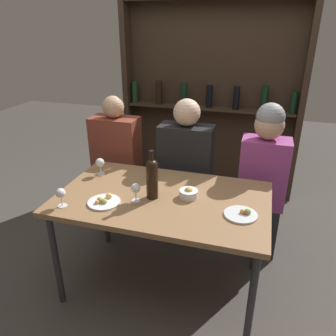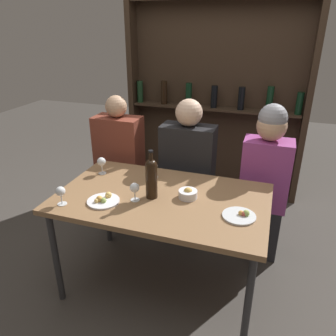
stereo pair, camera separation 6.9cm
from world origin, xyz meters
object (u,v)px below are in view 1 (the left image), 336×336
at_px(wine_glass_0, 135,189).
at_px(snack_bowl, 189,193).
at_px(wine_glass_2, 153,167).
at_px(wine_glass_1, 100,163).
at_px(food_plate_1, 104,201).
at_px(seated_person_left, 118,170).
at_px(food_plate_0, 242,214).
at_px(seated_person_center, 185,178).
at_px(wine_glass_3, 61,194).
at_px(wine_bottle, 152,177).
at_px(seated_person_right, 262,183).

xyz_separation_m(wine_glass_0, snack_bowl, (0.31, 0.14, -0.06)).
height_order(wine_glass_2, snack_bowl, wine_glass_2).
xyz_separation_m(wine_glass_1, food_plate_1, (0.22, -0.38, -0.08)).
bearing_deg(food_plate_1, seated_person_left, 109.59).
relative_size(wine_glass_2, seated_person_left, 0.10).
bearing_deg(food_plate_0, seated_person_center, 126.03).
height_order(wine_glass_3, seated_person_left, seated_person_left).
height_order(wine_bottle, food_plate_0, wine_bottle).
xyz_separation_m(wine_bottle, wine_glass_1, (-0.49, 0.22, -0.06)).
bearing_deg(wine_glass_2, wine_bottle, -71.94).
relative_size(wine_glass_0, wine_glass_2, 1.01).
bearing_deg(wine_glass_1, seated_person_right, 20.12).
xyz_separation_m(food_plate_0, seated_person_center, (-0.52, 0.71, -0.16)).
relative_size(wine_glass_0, food_plate_0, 0.61).
relative_size(wine_glass_2, food_plate_1, 0.58).
bearing_deg(snack_bowl, seated_person_left, 143.32).
distance_m(wine_glass_2, food_plate_1, 0.48).
bearing_deg(food_plate_1, seated_person_right, 40.15).
relative_size(seated_person_left, seated_person_right, 0.98).
distance_m(food_plate_0, snack_bowl, 0.37).
distance_m(wine_glass_2, wine_glass_3, 0.69).
bearing_deg(food_plate_1, wine_bottle, 30.04).
height_order(snack_bowl, seated_person_left, seated_person_left).
xyz_separation_m(wine_glass_1, wine_glass_3, (-0.02, -0.49, -0.01)).
bearing_deg(wine_bottle, wine_glass_3, -152.13).
bearing_deg(seated_person_left, seated_person_center, 0.00).
bearing_deg(wine_bottle, snack_bowl, 16.01).
height_order(wine_bottle, wine_glass_1, wine_bottle).
xyz_separation_m(wine_bottle, wine_glass_3, (-0.50, -0.27, -0.06)).
height_order(wine_glass_1, seated_person_right, seated_person_right).
relative_size(wine_glass_2, seated_person_center, 0.09).
height_order(wine_glass_0, food_plate_1, wine_glass_0).
xyz_separation_m(wine_glass_0, seated_person_left, (-0.47, 0.72, -0.25)).
relative_size(wine_glass_0, seated_person_left, 0.10).
height_order(wine_glass_3, food_plate_0, wine_glass_3).
relative_size(wine_glass_2, food_plate_0, 0.60).
distance_m(snack_bowl, seated_person_left, 1.00).
bearing_deg(food_plate_1, wine_glass_2, 67.95).
height_order(wine_glass_2, seated_person_left, seated_person_left).
height_order(wine_bottle, snack_bowl, wine_bottle).
bearing_deg(snack_bowl, wine_glass_2, 145.57).
relative_size(wine_glass_3, food_plate_1, 0.59).
height_order(wine_glass_2, wine_glass_3, wine_glass_3).
height_order(food_plate_0, seated_person_center, seated_person_center).
xyz_separation_m(wine_bottle, food_plate_1, (-0.27, -0.16, -0.14)).
relative_size(wine_glass_0, wine_glass_1, 0.94).
bearing_deg(seated_person_right, snack_bowl, -128.08).
distance_m(wine_glass_0, snack_bowl, 0.35).
bearing_deg(food_plate_0, snack_bowl, 160.82).
distance_m(wine_glass_0, seated_person_left, 0.90).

